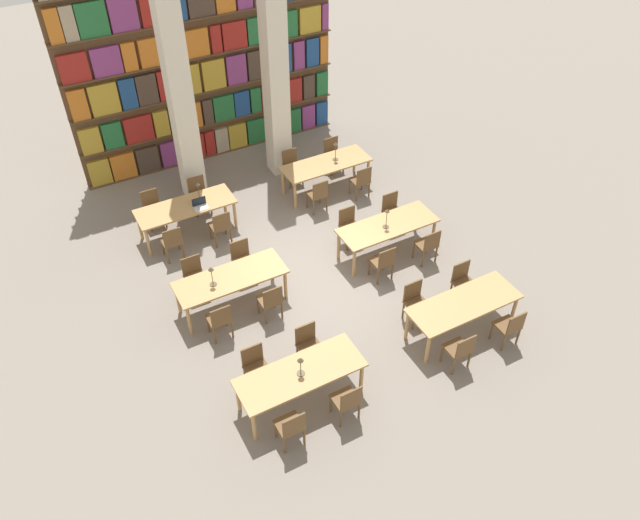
{
  "coord_description": "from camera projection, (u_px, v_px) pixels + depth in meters",
  "views": [
    {
      "loc": [
        -4.52,
        -8.57,
        9.14
      ],
      "look_at": [
        0.0,
        -0.27,
        0.69
      ],
      "focal_mm": 35.0,
      "sensor_mm": 36.0,
      "label": 1
    }
  ],
  "objects": [
    {
      "name": "pillar_center",
      "position": [
        274.0,
        59.0,
        14.41
      ],
      "size": [
        0.5,
        0.5,
        6.0
      ],
      "color": "silver",
      "rests_on": "ground_plane"
    },
    {
      "name": "chair_13",
      "position": [
        349.0,
        225.0,
        13.87
      ],
      "size": [
        0.42,
        0.4,
        0.89
      ],
      "rotation": [
        0.0,
        0.0,
        3.14
      ],
      "color": "brown",
      "rests_on": "ground_plane"
    },
    {
      "name": "chair_14",
      "position": [
        428.0,
        245.0,
        13.36
      ],
      "size": [
        0.42,
        0.4,
        0.89
      ],
      "color": "brown",
      "rests_on": "ground_plane"
    },
    {
      "name": "reading_table_1",
      "position": [
        464.0,
        306.0,
        11.73
      ],
      "size": [
        2.21,
        0.82,
        0.77
      ],
      "color": "tan",
      "rests_on": "ground_plane"
    },
    {
      "name": "chair_5",
      "position": [
        415.0,
        301.0,
        12.1
      ],
      "size": [
        0.42,
        0.4,
        0.89
      ],
      "rotation": [
        0.0,
        0.0,
        3.14
      ],
      "color": "brown",
      "rests_on": "ground_plane"
    },
    {
      "name": "chair_21",
      "position": [
        292.0,
        166.0,
        15.65
      ],
      "size": [
        0.42,
        0.4,
        0.89
      ],
      "rotation": [
        0.0,
        0.0,
        3.14
      ],
      "color": "brown",
      "rests_on": "ground_plane"
    },
    {
      "name": "laptop",
      "position": [
        200.0,
        206.0,
        13.85
      ],
      "size": [
        0.32,
        0.22,
        0.21
      ],
      "color": "silver",
      "rests_on": "reading_table_4"
    },
    {
      "name": "chair_22",
      "position": [
        361.0,
        180.0,
        15.16
      ],
      "size": [
        0.42,
        0.4,
        0.89
      ],
      "color": "brown",
      "rests_on": "ground_plane"
    },
    {
      "name": "chair_18",
      "position": [
        221.0,
        226.0,
        13.85
      ],
      "size": [
        0.42,
        0.4,
        0.89
      ],
      "color": "brown",
      "rests_on": "ground_plane"
    },
    {
      "name": "chair_7",
      "position": [
        463.0,
        281.0,
        12.52
      ],
      "size": [
        0.42,
        0.4,
        0.89
      ],
      "rotation": [
        0.0,
        0.0,
        3.14
      ],
      "color": "brown",
      "rests_on": "ground_plane"
    },
    {
      "name": "ground_plane",
      "position": [
        314.0,
        277.0,
        13.31
      ],
      "size": [
        40.0,
        40.0,
        0.0
      ],
      "primitive_type": "plane",
      "color": "gray"
    },
    {
      "name": "chair_19",
      "position": [
        199.0,
        194.0,
        14.76
      ],
      "size": [
        0.42,
        0.4,
        0.89
      ],
      "rotation": [
        0.0,
        0.0,
        3.14
      ],
      "color": "brown",
      "rests_on": "ground_plane"
    },
    {
      "name": "chair_10",
      "position": [
        271.0,
        300.0,
        12.12
      ],
      "size": [
        0.42,
        0.4,
        0.89
      ],
      "color": "brown",
      "rests_on": "ground_plane"
    },
    {
      "name": "chair_1",
      "position": [
        256.0,
        366.0,
        10.91
      ],
      "size": [
        0.42,
        0.4,
        0.89
      ],
      "rotation": [
        0.0,
        0.0,
        3.14
      ],
      "color": "brown",
      "rests_on": "ground_plane"
    },
    {
      "name": "chair_17",
      "position": [
        153.0,
        207.0,
        14.36
      ],
      "size": [
        0.42,
        0.4,
        0.89
      ],
      "rotation": [
        0.0,
        0.0,
        3.14
      ],
      "color": "brown",
      "rests_on": "ground_plane"
    },
    {
      "name": "chair_8",
      "position": [
        220.0,
        319.0,
        11.74
      ],
      "size": [
        0.42,
        0.4,
        0.89
      ],
      "color": "brown",
      "rests_on": "ground_plane"
    },
    {
      "name": "chair_2",
      "position": [
        347.0,
        400.0,
        10.37
      ],
      "size": [
        0.42,
        0.4,
        0.89
      ],
      "color": "brown",
      "rests_on": "ground_plane"
    },
    {
      "name": "chair_23",
      "position": [
        333.0,
        153.0,
        16.07
      ],
      "size": [
        0.42,
        0.4,
        0.89
      ],
      "rotation": [
        0.0,
        0.0,
        3.14
      ],
      "color": "brown",
      "rests_on": "ground_plane"
    },
    {
      "name": "desk_lamp_2",
      "position": [
        387.0,
        215.0,
        13.14
      ],
      "size": [
        0.14,
        0.14,
        0.48
      ],
      "color": "brown",
      "rests_on": "reading_table_3"
    },
    {
      "name": "desk_lamp_1",
      "position": [
        211.0,
        273.0,
        11.83
      ],
      "size": [
        0.14,
        0.14,
        0.45
      ],
      "color": "brown",
      "rests_on": "reading_table_2"
    },
    {
      "name": "chair_9",
      "position": [
        194.0,
        275.0,
        12.65
      ],
      "size": [
        0.42,
        0.4,
        0.89
      ],
      "rotation": [
        0.0,
        0.0,
        3.14
      ],
      "color": "brown",
      "rests_on": "ground_plane"
    },
    {
      "name": "chair_16",
      "position": [
        172.0,
        241.0,
        13.45
      ],
      "size": [
        0.42,
        0.4,
        0.89
      ],
      "color": "brown",
      "rests_on": "ground_plane"
    },
    {
      "name": "desk_lamp_3",
      "position": [
        198.0,
        188.0,
        13.83
      ],
      "size": [
        0.14,
        0.14,
        0.5
      ],
      "color": "brown",
      "rests_on": "reading_table_4"
    },
    {
      "name": "bookshelf_bank",
      "position": [
        204.0,
        58.0,
        15.21
      ],
      "size": [
        6.92,
        0.35,
        5.5
      ],
      "color": "brown",
      "rests_on": "ground_plane"
    },
    {
      "name": "chair_20",
      "position": [
        318.0,
        194.0,
        14.74
      ],
      "size": [
        0.42,
        0.4,
        0.89
      ],
      "color": "brown",
      "rests_on": "ground_plane"
    },
    {
      "name": "reading_table_2",
      "position": [
        231.0,
        280.0,
        12.25
      ],
      "size": [
        2.21,
        0.82,
        0.77
      ],
      "color": "tan",
      "rests_on": "ground_plane"
    },
    {
      "name": "pillar_left",
      "position": [
        177.0,
        81.0,
        13.58
      ],
      "size": [
        0.5,
        0.5,
        6.0
      ],
      "color": "silver",
      "rests_on": "ground_plane"
    },
    {
      "name": "desk_lamp_0",
      "position": [
        301.0,
        363.0,
        10.25
      ],
      "size": [
        0.14,
        0.14,
        0.4
      ],
      "color": "brown",
      "rests_on": "reading_table_0"
    },
    {
      "name": "reading_table_3",
      "position": [
        387.0,
        228.0,
        13.47
      ],
      "size": [
        2.21,
        0.82,
        0.77
      ],
      "color": "tan",
      "rests_on": "ground_plane"
    },
    {
      "name": "chair_11",
      "position": [
        242.0,
        259.0,
        13.03
      ],
      "size": [
        0.42,
        0.4,
        0.89
      ],
      "rotation": [
        0.0,
        0.0,
        3.14
      ],
      "color": "brown",
      "rests_on": "ground_plane"
    },
    {
      "name": "chair_12",
      "position": [
        383.0,
        262.0,
        12.96
      ],
      "size": [
        0.42,
        0.4,
        0.89
      ],
      "color": "brown",
      "rests_on": "ground_plane"
    },
    {
      "name": "reading_table_4",
      "position": [
        186.0,
        209.0,
        13.97
      ],
      "size": [
        2.21,
        0.82,
        0.77
      ],
      "color": "tan",
      "rests_on": "ground_plane"
    },
    {
      "name": "chair_15",
      "position": [
        392.0,
        210.0,
        14.27
      ],
      "size": [
        0.42,
        0.4,
        0.89
      ],
      "rotation": [
        0.0,
        0.0,
        3.14
      ],
      "color": "brown",
      "rests_on": "ground_plane"
    },
    {
      "name": "chair_0",
      "position": [
        291.0,
        426.0,
        10.0
      ],
      "size": [
        0.42,
        0.4,
        0.89
      ],
      "color": "brown",
      "rests_on": "ground_plane"
    },
    {
      "name": "chair_4",
      "position": [
        460.0,
        349.0,
        11.19
      ],
      "size": [
        0.42,
        0.4,
        0.89
      ],
      "color": "brown",
      "rests_on": "ground_plane"
    },
    {
      "name": "reading_table_0",
      "position": [
        300.0,
        375.0,
        10.51
      ],
      "size": [
        2.21,
        0.82,
        0.77
      ],
      "color": "tan",
      "rests_on": "ground_plane"
    },
    {
      "name": "chair_6",
      "position": [
        510.0,
        326.0,
        11.61
      ],
      "size": [
        0.42,
        0.4,
        0.89
      ],
      "color": "brown",
      "rests_on": "ground_plane"
    },
    {
      "name": "reading_table_5",
      "position": [
        326.0,
        166.0,
        15.27
      ],
      "size": [
        2.21,
        0.82,
        0.77
      ],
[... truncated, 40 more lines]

